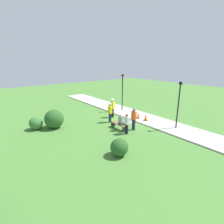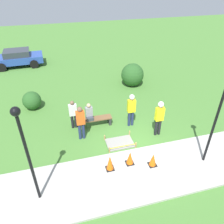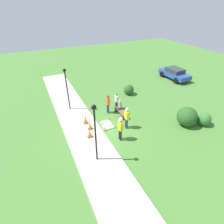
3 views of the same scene
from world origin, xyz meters
name	(u,v)px [view 1 (image 1 of 3)]	position (x,y,z in m)	size (l,w,h in m)	color
ground_plane	(126,119)	(0.00, 0.00, 0.00)	(60.00, 60.00, 0.00)	#477A33
sidewalk	(136,115)	(0.00, -1.39, 0.05)	(28.00, 2.79, 0.10)	#ADAAA3
wet_concrete_patch	(127,122)	(-0.81, 0.62, 0.04)	(1.33, 0.95, 0.29)	gray
traffic_cone_near_patch	(146,117)	(-1.70, -0.87, 0.45)	(0.34, 0.34, 0.71)	black
traffic_cone_far_patch	(138,115)	(-0.81, -0.79, 0.41)	(0.34, 0.34, 0.62)	black
traffic_cone_sidewalk_edge	(134,112)	(0.08, -1.13, 0.40)	(0.34, 0.34, 0.61)	black
park_bench	(119,125)	(-1.61, 2.35, 0.34)	(1.68, 0.44, 0.48)	#2D2D33
person_seated_on_bench	(121,121)	(-1.93, 2.40, 0.83)	(0.36, 0.44, 0.89)	#383D47
worker_supervisor	(110,110)	(0.17, 1.90, 1.12)	(0.40, 0.27, 1.86)	navy
worker_assistant	(113,106)	(1.20, 0.80, 1.16)	(0.40, 0.28, 1.91)	black
bystander_in_orange_shirt	(134,118)	(-2.49, 1.50, 1.04)	(0.40, 0.24, 1.82)	navy
bystander_in_gray_shirt	(127,123)	(-2.74, 2.50, 0.91)	(0.40, 0.22, 1.61)	black
lamppost_near	(122,87)	(2.33, -1.45, 2.71)	(0.28, 0.28, 4.00)	black
lamppost_far	(179,98)	(-4.50, -1.48, 2.62)	(0.28, 0.28, 3.83)	black
shrub_rounded_near	(36,123)	(2.50, 7.80, 0.54)	(1.07, 1.07, 1.07)	#387033
shrub_rounded_mid	(54,119)	(1.90, 6.47, 0.79)	(1.59, 1.59, 1.59)	#285623
shrub_rounded_far	(119,147)	(-4.89, 5.05, 0.54)	(1.08, 1.08, 1.08)	#285623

